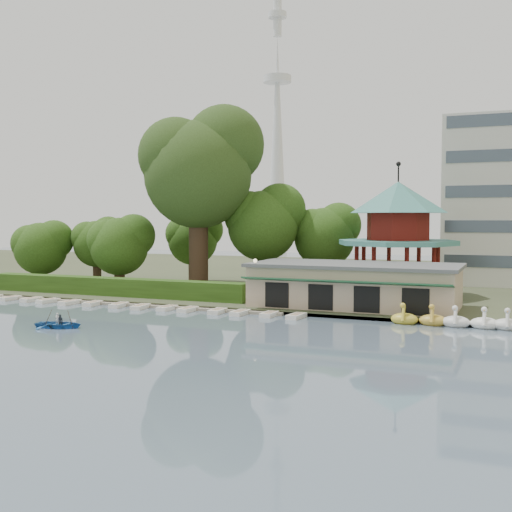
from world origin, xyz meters
The scene contains 13 objects.
ground_plane centered at (0.00, 0.00, 0.00)m, with size 220.00×220.00×0.00m, color slate.
shore centered at (0.00, 52.00, 0.20)m, with size 220.00×70.00×0.40m, color #424930.
embankment centered at (0.00, 17.30, 0.15)m, with size 220.00×0.60×0.30m, color gray.
dock centered at (-12.00, 17.20, 0.12)m, with size 34.00×1.60×0.24m, color gray.
boathouse centered at (10.00, 21.97, 2.37)m, with size 18.60×9.39×3.90m.
pavilion centered at (12.00, 32.00, 7.48)m, with size 12.40×12.40×13.50m.
broadcast_tower centered at (-42.00, 140.00, 33.98)m, with size 8.00×8.00×96.00m.
hedge centered at (-15.00, 20.50, 1.30)m, with size 30.00×2.00×1.80m, color #2D5117.
lamp_post centered at (1.50, 19.00, 3.34)m, with size 0.36×0.36×4.28m.
big_tree centered at (-8.84, 28.19, 14.15)m, with size 12.95×12.07×20.40m.
small_trees centered at (-11.61, 31.53, 6.44)m, with size 40.29×16.87×11.87m.
moored_rowboats centered at (-10.07, 15.85, 0.18)m, with size 34.47×2.72×0.36m.
rowboat_with_passengers centered at (-8.77, 4.56, 0.53)m, with size 5.67×4.54×2.01m.
Camera 1 is at (23.82, -34.58, 8.46)m, focal length 45.00 mm.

